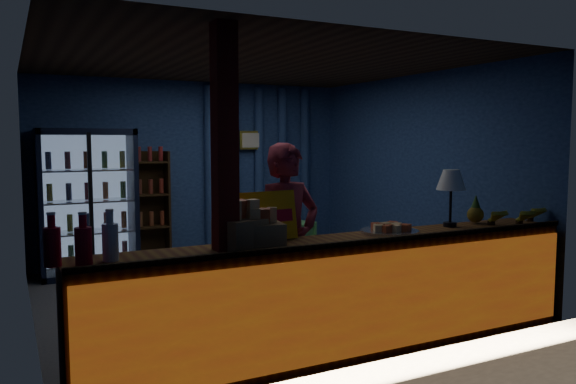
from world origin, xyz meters
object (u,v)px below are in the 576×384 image
object	(u,v)px
shopkeeper	(288,242)
table_lamp	(451,182)
green_chair	(285,241)
pastry_tray	(390,230)

from	to	relation	value
shopkeeper	table_lamp	size ratio (longest dim) A/B	3.24
table_lamp	shopkeeper	bearing A→B (deg)	165.37
shopkeeper	green_chair	xyz separation A→B (m)	(1.36, 2.80, -0.57)
green_chair	pastry_tray	distance (m)	3.35
pastry_tray	table_lamp	size ratio (longest dim) A/B	0.96
green_chair	shopkeeper	bearing A→B (deg)	39.84
shopkeeper	green_chair	size ratio (longest dim) A/B	2.62
green_chair	pastry_tray	bearing A→B (deg)	55.49
green_chair	pastry_tray	xyz separation A→B (m)	(-0.59, -3.23, 0.68)
green_chair	table_lamp	world-z (taller)	table_lamp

